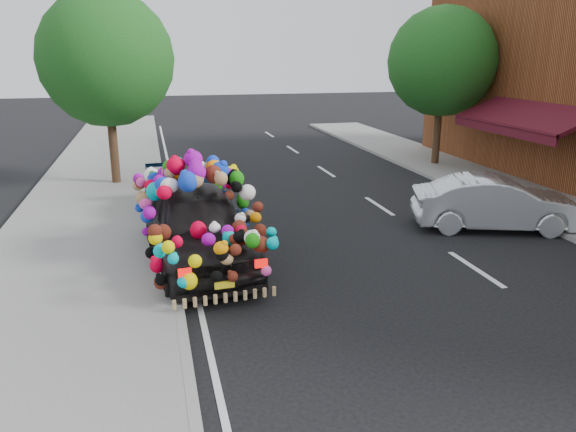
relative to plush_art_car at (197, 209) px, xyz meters
name	(u,v)px	position (x,y,z in m)	size (l,w,h in m)	color
ground	(305,286)	(1.80, -1.68, -1.17)	(100.00, 100.00, 0.00)	black
sidewalk	(61,307)	(-2.50, -1.68, -1.11)	(4.00, 60.00, 0.12)	gray
kerb	(178,295)	(-0.55, -1.68, -1.10)	(0.15, 60.00, 0.13)	gray
footpath_far	(566,212)	(10.00, 1.32, -1.11)	(3.00, 40.00, 0.12)	gray
lane_markings	(475,269)	(5.40, -1.68, -1.16)	(6.00, 50.00, 0.01)	silver
tree_near_sidewalk	(106,59)	(-2.00, 7.82, 2.86)	(4.20, 4.20, 6.13)	#332114
tree_far_b	(442,62)	(9.80, 8.32, 2.73)	(4.00, 4.00, 5.90)	#332114
plush_art_car	(197,209)	(0.00, 0.00, 0.00)	(2.69, 5.11, 2.26)	black
navy_sedan	(188,200)	(0.00, 2.82, -0.52)	(1.79, 4.41, 1.28)	black
silver_hatchback	(496,203)	(7.32, 0.62, -0.51)	(1.39, 3.99, 1.31)	silver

